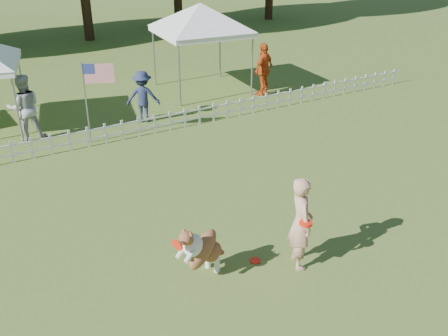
{
  "coord_description": "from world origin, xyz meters",
  "views": [
    {
      "loc": [
        -4.46,
        -5.95,
        5.63
      ],
      "look_at": [
        0.2,
        2.0,
        1.1
      ],
      "focal_mm": 40.0,
      "sensor_mm": 36.0,
      "label": 1
    }
  ],
  "objects_px": {
    "canopy_tent_right": "(201,49)",
    "handler": "(301,223)",
    "spectator_a": "(25,108)",
    "frisbee_on_turf": "(255,261)",
    "dog": "(203,249)",
    "flag_pole": "(86,104)",
    "spectator_c": "(264,69)",
    "spectator_b": "(143,97)"
  },
  "relations": [
    {
      "from": "canopy_tent_right",
      "to": "handler",
      "type": "bearing_deg",
      "value": -103.48
    },
    {
      "from": "spectator_a",
      "to": "frisbee_on_turf",
      "type": "bearing_deg",
      "value": 112.86
    },
    {
      "from": "handler",
      "to": "dog",
      "type": "xyz_separation_m",
      "value": [
        -1.66,
        0.55,
        -0.3
      ]
    },
    {
      "from": "flag_pole",
      "to": "spectator_c",
      "type": "xyz_separation_m",
      "value": [
        6.75,
        1.19,
        -0.22
      ]
    },
    {
      "from": "spectator_a",
      "to": "spectator_c",
      "type": "bearing_deg",
      "value": -173.24
    },
    {
      "from": "canopy_tent_right",
      "to": "spectator_c",
      "type": "distance_m",
      "value": 2.39
    },
    {
      "from": "spectator_b",
      "to": "canopy_tent_right",
      "type": "bearing_deg",
      "value": -121.07
    },
    {
      "from": "dog",
      "to": "canopy_tent_right",
      "type": "xyz_separation_m",
      "value": [
        5.16,
        9.72,
        0.95
      ]
    },
    {
      "from": "flag_pole",
      "to": "frisbee_on_turf",
      "type": "bearing_deg",
      "value": -59.2
    },
    {
      "from": "canopy_tent_right",
      "to": "spectator_c",
      "type": "xyz_separation_m",
      "value": [
        1.67,
        -1.6,
        -0.6
      ]
    },
    {
      "from": "dog",
      "to": "spectator_a",
      "type": "xyz_separation_m",
      "value": [
        -1.38,
        8.07,
        0.37
      ]
    },
    {
      "from": "frisbee_on_turf",
      "to": "spectator_b",
      "type": "height_order",
      "value": "spectator_b"
    },
    {
      "from": "canopy_tent_right",
      "to": "spectator_b",
      "type": "bearing_deg",
      "value": -142.35
    },
    {
      "from": "spectator_c",
      "to": "spectator_a",
      "type": "bearing_deg",
      "value": -24.56
    },
    {
      "from": "spectator_a",
      "to": "spectator_c",
      "type": "distance_m",
      "value": 8.2
    },
    {
      "from": "spectator_a",
      "to": "flag_pole",
      "type": "bearing_deg",
      "value": 148.25
    },
    {
      "from": "dog",
      "to": "flag_pole",
      "type": "height_order",
      "value": "flag_pole"
    },
    {
      "from": "spectator_c",
      "to": "handler",
      "type": "bearing_deg",
      "value": 34.34
    },
    {
      "from": "flag_pole",
      "to": "spectator_a",
      "type": "height_order",
      "value": "flag_pole"
    },
    {
      "from": "spectator_a",
      "to": "spectator_b",
      "type": "relative_size",
      "value": 1.19
    },
    {
      "from": "spectator_a",
      "to": "canopy_tent_right",
      "type": "bearing_deg",
      "value": -159.42
    },
    {
      "from": "dog",
      "to": "handler",
      "type": "bearing_deg",
      "value": -40.88
    },
    {
      "from": "handler",
      "to": "spectator_b",
      "type": "relative_size",
      "value": 1.1
    },
    {
      "from": "handler",
      "to": "spectator_c",
      "type": "relative_size",
      "value": 0.94
    },
    {
      "from": "spectator_b",
      "to": "spectator_c",
      "type": "xyz_separation_m",
      "value": [
        4.78,
        0.37,
        0.13
      ]
    },
    {
      "from": "dog",
      "to": "spectator_b",
      "type": "relative_size",
      "value": 0.73
    },
    {
      "from": "handler",
      "to": "spectator_b",
      "type": "bearing_deg",
      "value": 17.99
    },
    {
      "from": "dog",
      "to": "spectator_a",
      "type": "height_order",
      "value": "spectator_a"
    },
    {
      "from": "dog",
      "to": "frisbee_on_turf",
      "type": "xyz_separation_m",
      "value": [
        1.03,
        -0.1,
        -0.58
      ]
    },
    {
      "from": "frisbee_on_turf",
      "to": "spectator_b",
      "type": "distance_m",
      "value": 7.95
    },
    {
      "from": "frisbee_on_turf",
      "to": "spectator_c",
      "type": "bearing_deg",
      "value": 54.81
    },
    {
      "from": "dog",
      "to": "frisbee_on_turf",
      "type": "bearing_deg",
      "value": -27.87
    },
    {
      "from": "spectator_b",
      "to": "handler",
      "type": "bearing_deg",
      "value": 113.95
    },
    {
      "from": "frisbee_on_turf",
      "to": "spectator_a",
      "type": "distance_m",
      "value": 8.57
    },
    {
      "from": "dog",
      "to": "canopy_tent_right",
      "type": "height_order",
      "value": "canopy_tent_right"
    },
    {
      "from": "handler",
      "to": "spectator_b",
      "type": "height_order",
      "value": "handler"
    },
    {
      "from": "canopy_tent_right",
      "to": "flag_pole",
      "type": "bearing_deg",
      "value": -145.93
    },
    {
      "from": "dog",
      "to": "spectator_c",
      "type": "relative_size",
      "value": 0.63
    },
    {
      "from": "spectator_b",
      "to": "spectator_c",
      "type": "height_order",
      "value": "spectator_c"
    },
    {
      "from": "handler",
      "to": "frisbee_on_turf",
      "type": "xyz_separation_m",
      "value": [
        -0.63,
        0.46,
        -0.87
      ]
    },
    {
      "from": "dog",
      "to": "spectator_a",
      "type": "relative_size",
      "value": 0.61
    },
    {
      "from": "frisbee_on_turf",
      "to": "canopy_tent_right",
      "type": "xyz_separation_m",
      "value": [
        4.13,
        9.82,
        1.53
      ]
    }
  ]
}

